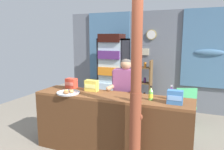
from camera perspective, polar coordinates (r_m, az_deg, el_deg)
name	(u,v)px	position (r m, az deg, el deg)	size (l,w,h in m)	color
ground_plane	(131,135)	(4.34, 5.08, -15.68)	(8.10, 8.10, 0.00)	gray
back_wall_curtained	(154,59)	(5.81, 10.96, 4.22)	(4.84, 0.22, 2.56)	slate
stall_counter	(108,121)	(3.43, -0.94, -12.04)	(2.51, 0.57, 0.97)	brown
timber_post	(136,96)	(2.80, 6.34, -5.56)	(0.17, 0.15, 2.35)	brown
drink_fridge	(113,70)	(5.49, 0.28, 1.46)	(0.67, 0.66, 1.96)	black
bottle_shelf_rack	(142,84)	(5.59, 8.00, -2.50)	(0.48, 0.28, 1.32)	brown
plastic_lawn_chair	(184,104)	(4.83, 18.55, -7.24)	(0.57, 0.57, 0.86)	#4CC675
shopkeeper	(126,90)	(3.84, 3.63, -4.03)	(0.52, 0.42, 1.50)	#28282D
soda_bottle_orange_soda	(138,93)	(3.04, 6.80, -4.71)	(0.10, 0.10, 0.31)	orange
soda_bottle_lime_soda	(151,94)	(3.17, 10.27, -5.01)	(0.06, 0.06, 0.21)	#75C64C
soda_bottle_grape_soda	(171,93)	(3.26, 15.41, -4.75)	(0.07, 0.07, 0.21)	#56286B
snack_box_instant_noodle	(92,86)	(3.66, -5.45, -2.82)	(0.22, 0.12, 0.19)	#EAD14C
snack_box_crackers	(71,83)	(3.95, -10.74, -2.14)	(0.18, 0.14, 0.17)	#E5422D
snack_box_biscuit	(175,97)	(3.05, 16.37, -5.67)	(0.21, 0.11, 0.19)	#3D75B7
pastry_tray	(68,92)	(3.56, -11.52, -4.56)	(0.37, 0.37, 0.06)	#BCBCC1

